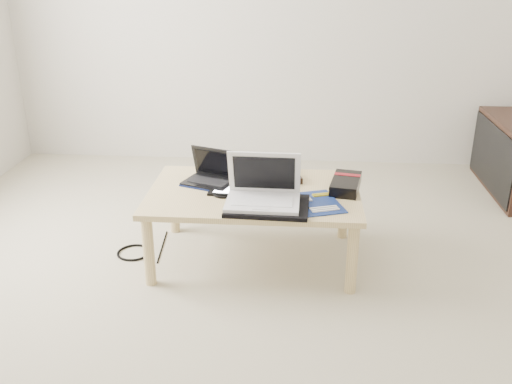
# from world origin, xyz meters

# --- Properties ---
(ground) EXTENTS (4.00, 4.00, 0.00)m
(ground) POSITION_xyz_m (0.00, 0.00, 0.00)
(ground) COLOR #BAB096
(ground) RESTS_ON ground
(coffee_table) EXTENTS (1.10, 0.70, 0.40)m
(coffee_table) POSITION_xyz_m (0.01, 0.35, 0.35)
(coffee_table) COLOR tan
(coffee_table) RESTS_ON ground
(book) EXTENTS (0.39, 0.36, 0.03)m
(book) POSITION_xyz_m (0.07, 0.55, 0.42)
(book) COLOR black
(book) RESTS_ON coffee_table
(netbook) EXTENTS (0.31, 0.27, 0.19)m
(netbook) POSITION_xyz_m (-0.23, 0.45, 0.44)
(netbook) COLOR black
(netbook) RESTS_ON coffee_table
(tablet) EXTENTS (0.28, 0.22, 0.01)m
(tablet) POSITION_xyz_m (-0.09, 0.35, 0.41)
(tablet) COLOR black
(tablet) RESTS_ON coffee_table
(remote) EXTENTS (0.10, 0.20, 0.02)m
(remote) POSITION_xyz_m (0.16, 0.43, 0.41)
(remote) COLOR silver
(remote) RESTS_ON coffee_table
(neoprene_sleeve) EXTENTS (0.41, 0.31, 0.02)m
(neoprene_sleeve) POSITION_xyz_m (0.09, 0.14, 0.41)
(neoprene_sleeve) COLOR black
(neoprene_sleeve) RESTS_ON coffee_table
(white_laptop) EXTENTS (0.36, 0.26, 0.25)m
(white_laptop) POSITION_xyz_m (0.07, 0.17, 0.47)
(white_laptop) COLOR silver
(white_laptop) RESTS_ON neoprene_sleeve
(motherboard) EXTENTS (0.32, 0.36, 0.01)m
(motherboard) POSITION_xyz_m (0.32, 0.21, 0.40)
(motherboard) COLOR navy
(motherboard) RESTS_ON coffee_table
(gpu_box) EXTENTS (0.19, 0.30, 0.06)m
(gpu_box) POSITION_xyz_m (0.49, 0.41, 0.43)
(gpu_box) COLOR black
(gpu_box) RESTS_ON coffee_table
(cable_coil) EXTENTS (0.13, 0.13, 0.01)m
(cable_coil) POSITION_xyz_m (-0.14, 0.29, 0.41)
(cable_coil) COLOR black
(cable_coil) RESTS_ON coffee_table
(floor_cable_coil) EXTENTS (0.24, 0.24, 0.01)m
(floor_cable_coil) POSITION_xyz_m (-0.66, 0.35, 0.01)
(floor_cable_coil) COLOR black
(floor_cable_coil) RESTS_ON ground
(floor_cable_trail) EXTENTS (0.04, 0.38, 0.01)m
(floor_cable_trail) POSITION_xyz_m (-0.52, 0.44, 0.00)
(floor_cable_trail) COLOR black
(floor_cable_trail) RESTS_ON ground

